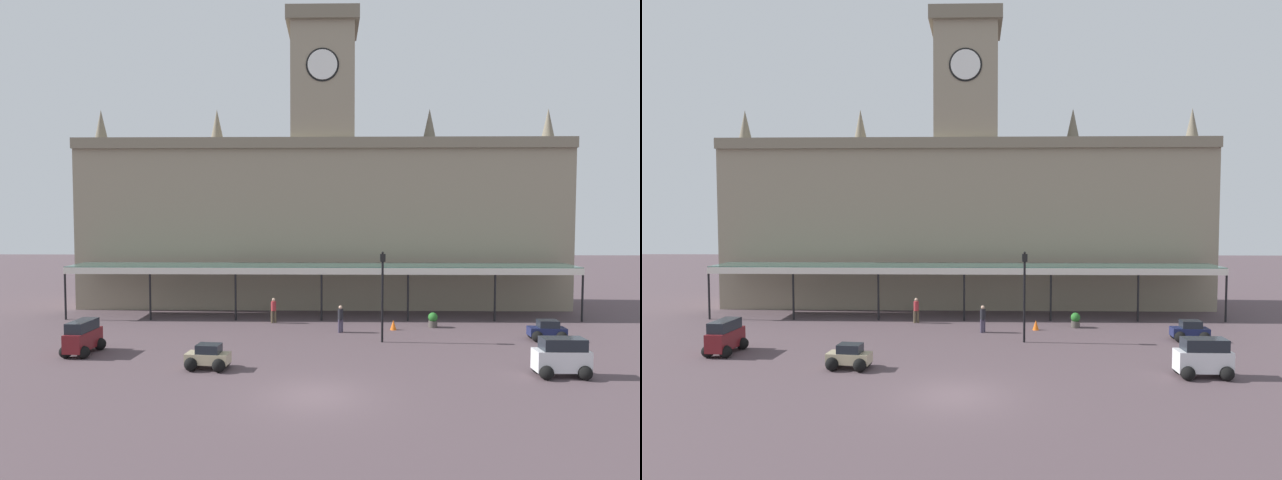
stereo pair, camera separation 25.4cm
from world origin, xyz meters
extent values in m
plane|color=#514147|center=(0.00, 0.00, 0.00)|extent=(140.00, 140.00, 0.00)
cube|color=gray|center=(0.00, 21.45, 6.46)|extent=(37.37, 5.76, 12.91)
cube|color=gray|center=(0.00, 18.42, 12.51)|extent=(37.37, 0.30, 0.80)
cube|color=gray|center=(0.00, 21.45, 17.27)|extent=(4.80, 4.80, 8.72)
cube|color=#766C59|center=(0.00, 21.45, 22.13)|extent=(5.50, 5.50, 1.00)
cylinder|color=white|center=(0.00, 18.99, 18.32)|extent=(2.20, 0.12, 2.20)
cylinder|color=black|center=(0.00, 19.03, 18.32)|extent=(2.46, 0.06, 2.46)
cone|color=#6E6554|center=(-17.68, 21.45, 14.21)|extent=(1.10, 1.10, 2.60)
cone|color=#6E6554|center=(-8.41, 21.45, 14.21)|extent=(1.10, 1.10, 2.60)
cone|color=#6E6554|center=(8.41, 21.45, 14.21)|extent=(1.10, 1.10, 2.60)
cone|color=#6E6554|center=(17.68, 21.45, 14.21)|extent=(1.10, 1.10, 2.60)
cube|color=#38564C|center=(0.00, 16.37, 3.60)|extent=(35.25, 3.20, 0.16)
cube|color=silver|center=(0.00, 14.77, 3.40)|extent=(35.25, 0.12, 0.44)
cylinder|color=black|center=(-17.63, 14.92, 1.76)|extent=(0.14, 0.14, 3.52)
cylinder|color=black|center=(-11.75, 14.92, 1.76)|extent=(0.14, 0.14, 3.52)
cylinder|color=black|center=(-5.88, 14.92, 1.76)|extent=(0.14, 0.14, 3.52)
cylinder|color=black|center=(0.00, 14.92, 1.76)|extent=(0.14, 0.14, 3.52)
cylinder|color=black|center=(5.88, 14.92, 1.76)|extent=(0.14, 0.14, 3.52)
cylinder|color=black|center=(11.75, 14.92, 1.76)|extent=(0.14, 0.14, 3.52)
cylinder|color=black|center=(17.63, 14.92, 1.76)|extent=(0.14, 0.14, 3.52)
cube|color=silver|center=(11.01, 2.73, 0.74)|extent=(2.40, 0.95, 0.95)
cube|color=#1E232B|center=(11.06, 2.73, 1.50)|extent=(1.90, 0.90, 0.55)
sphere|color=black|center=(10.16, 2.26, 0.32)|extent=(0.64, 0.64, 0.64)
sphere|color=black|center=(10.16, 3.21, 0.32)|extent=(0.64, 0.64, 0.64)
sphere|color=black|center=(11.86, 2.26, 0.32)|extent=(0.64, 0.64, 0.64)
sphere|color=black|center=(11.86, 3.21, 0.32)|extent=(0.64, 0.64, 0.64)
cube|color=#19214C|center=(13.10, 9.52, 0.52)|extent=(2.10, 0.99, 0.50)
cube|color=#1E232B|center=(13.15, 9.52, 0.98)|extent=(1.14, 0.86, 0.42)
sphere|color=black|center=(12.40, 9.12, 0.32)|extent=(0.64, 0.64, 0.64)
sphere|color=black|center=(12.45, 10.00, 0.32)|extent=(0.64, 0.64, 0.64)
sphere|color=black|center=(13.75, 9.05, 0.32)|extent=(0.64, 0.64, 0.64)
sphere|color=black|center=(13.79, 9.93, 0.32)|extent=(0.64, 0.64, 0.64)
cube|color=tan|center=(-5.20, 3.61, 0.52)|extent=(2.14, 1.11, 0.50)
cube|color=#1E232B|center=(-5.15, 3.61, 0.98)|extent=(1.19, 0.92, 0.42)
sphere|color=black|center=(-5.92, 3.26, 0.32)|extent=(0.64, 0.64, 0.64)
sphere|color=black|center=(-5.82, 4.13, 0.32)|extent=(0.64, 0.64, 0.64)
sphere|color=black|center=(-4.58, 3.10, 0.32)|extent=(0.64, 0.64, 0.64)
sphere|color=black|center=(-4.47, 3.97, 0.32)|extent=(0.64, 0.64, 0.64)
cube|color=maroon|center=(-12.33, 6.16, 0.74)|extent=(1.11, 2.46, 0.95)
cube|color=#1E232B|center=(-12.34, 6.11, 1.50)|extent=(1.03, 1.96, 0.55)
sphere|color=black|center=(-12.75, 7.04, 0.32)|extent=(0.64, 0.64, 0.64)
sphere|color=black|center=(-11.80, 6.97, 0.32)|extent=(0.64, 0.64, 0.64)
sphere|color=black|center=(-12.87, 5.34, 0.32)|extent=(0.64, 0.64, 0.64)
sphere|color=black|center=(-11.92, 5.28, 0.32)|extent=(0.64, 0.64, 0.64)
cylinder|color=#3F384C|center=(1.15, 11.31, 0.41)|extent=(0.17, 0.17, 0.82)
cylinder|color=#3F384C|center=(1.30, 11.46, 0.41)|extent=(0.17, 0.17, 0.82)
cylinder|color=black|center=(1.23, 11.38, 1.13)|extent=(0.34, 0.34, 0.62)
sphere|color=tan|center=(1.23, 11.38, 1.55)|extent=(0.23, 0.23, 0.23)
cylinder|color=brown|center=(-3.29, 14.06, 0.41)|extent=(0.17, 0.17, 0.82)
cylinder|color=brown|center=(-3.09, 14.15, 0.41)|extent=(0.17, 0.17, 0.82)
cylinder|color=#A52D33|center=(-3.19, 14.10, 1.13)|extent=(0.34, 0.34, 0.62)
sphere|color=tan|center=(-3.19, 14.10, 1.55)|extent=(0.23, 0.23, 0.23)
cylinder|color=black|center=(3.55, 8.96, 2.31)|extent=(0.13, 0.13, 4.62)
cube|color=black|center=(3.55, 8.96, 4.84)|extent=(0.30, 0.30, 0.44)
sphere|color=black|center=(3.55, 8.96, 5.12)|extent=(0.14, 0.14, 0.14)
cone|color=orange|center=(4.57, 12.15, 0.31)|extent=(0.40, 0.40, 0.63)
cylinder|color=#47423D|center=(7.19, 12.94, 0.21)|extent=(0.56, 0.56, 0.42)
sphere|color=#266A26|center=(7.19, 12.94, 0.66)|extent=(0.60, 0.60, 0.60)
camera|label=1|loc=(0.57, -21.21, 7.45)|focal=30.03mm
camera|label=2|loc=(0.83, -21.21, 7.45)|focal=30.03mm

